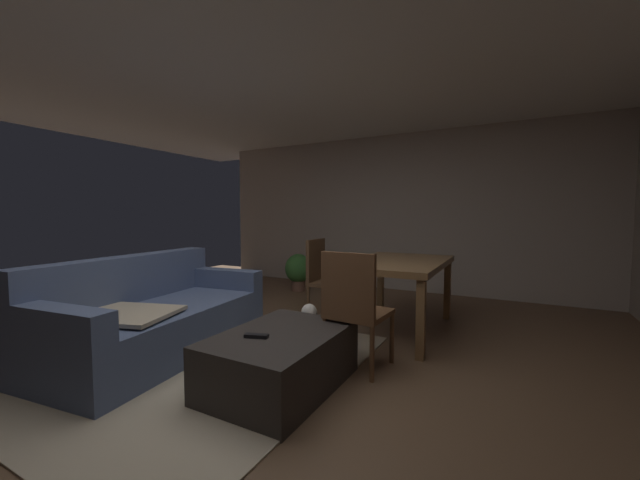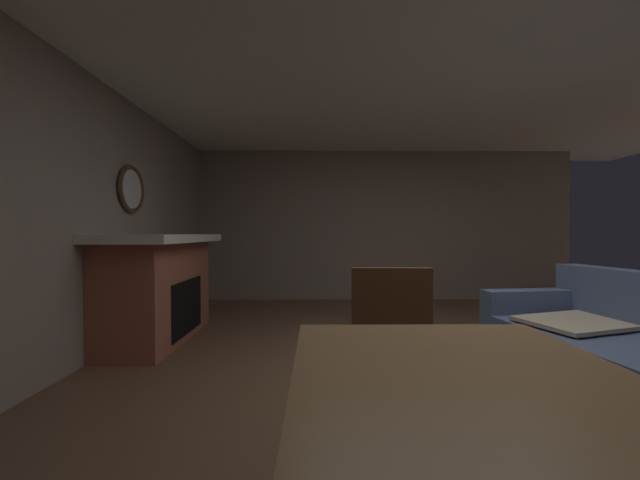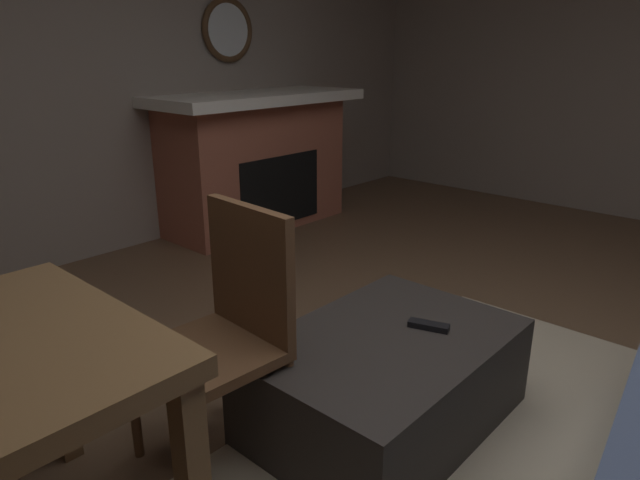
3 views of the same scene
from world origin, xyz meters
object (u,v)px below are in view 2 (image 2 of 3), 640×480
(fireplace, at_px, (160,287))
(small_dog, at_px, (601,454))
(tv_remote, at_px, (435,336))
(dining_chair_west, at_px, (394,347))
(ottoman_coffee_table, at_px, (431,374))
(round_wall_mirror, at_px, (131,189))
(couch, at_px, (636,357))
(dining_table, at_px, (502,447))

(fireplace, xyz_separation_m, small_dog, (2.32, 2.87, -0.39))
(tv_remote, xyz_separation_m, dining_chair_west, (0.66, -0.42, 0.12))
(ottoman_coffee_table, bearing_deg, round_wall_mirror, -118.80)
(fireplace, xyz_separation_m, couch, (1.48, 3.74, -0.26))
(round_wall_mirror, relative_size, couch, 0.25)
(fireplace, distance_m, round_wall_mirror, 1.06)
(couch, distance_m, tv_remote, 1.28)
(round_wall_mirror, relative_size, dining_chair_west, 0.54)
(couch, xyz_separation_m, small_dog, (0.84, -0.88, -0.13))
(ottoman_coffee_table, bearing_deg, couch, 89.95)
(dining_table, bearing_deg, tv_remote, 166.51)
(tv_remote, bearing_deg, small_dog, 3.00)
(fireplace, distance_m, couch, 4.03)
(fireplace, height_order, dining_chair_west, fireplace)
(dining_table, distance_m, small_dog, 1.24)
(dining_table, bearing_deg, ottoman_coffee_table, 167.85)
(round_wall_mirror, xyz_separation_m, couch, (1.48, 4.03, -1.28))
(tv_remote, bearing_deg, ottoman_coffee_table, -43.86)
(fireplace, xyz_separation_m, tv_remote, (1.31, 2.48, -0.16))
(dining_table, relative_size, small_dog, 2.92)
(couch, distance_m, small_dog, 1.22)
(round_wall_mirror, distance_m, ottoman_coffee_table, 3.36)
(round_wall_mirror, height_order, small_dog, round_wall_mirror)
(fireplace, distance_m, ottoman_coffee_table, 2.84)
(fireplace, height_order, ottoman_coffee_table, fireplace)
(couch, bearing_deg, tv_remote, -97.55)
(dining_table, height_order, dining_chair_west, dining_chair_west)
(round_wall_mirror, bearing_deg, dining_table, 36.95)
(couch, height_order, small_dog, couch)
(small_dog, bearing_deg, couch, 133.91)
(ottoman_coffee_table, bearing_deg, dining_chair_west, -34.96)
(round_wall_mirror, relative_size, tv_remote, 3.14)
(dining_table, distance_m, dining_chair_west, 1.14)
(dining_chair_west, xyz_separation_m, small_dog, (0.35, 0.82, -0.36))
(fireplace, relative_size, dining_chair_west, 1.91)
(couch, bearing_deg, dining_chair_west, -73.83)
(round_wall_mirror, height_order, dining_table, round_wall_mirror)
(round_wall_mirror, distance_m, couch, 4.48)
(dining_chair_west, bearing_deg, dining_table, -0.29)
(fireplace, bearing_deg, ottoman_coffee_table, 58.39)
(couch, height_order, tv_remote, couch)
(tv_remote, bearing_deg, fireplace, -136.06)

